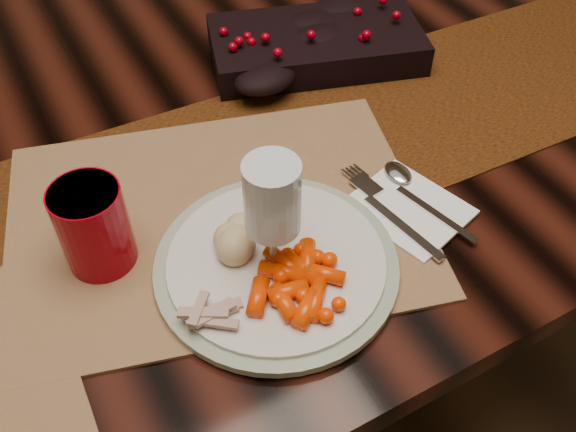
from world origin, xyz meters
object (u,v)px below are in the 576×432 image
baby_carrots (293,285)px  dinner_plate (276,264)px  dining_table (211,279)px  placemat_main (216,218)px  turkey_shreds (220,316)px  red_cup (94,227)px  napkin (408,208)px  wine_glass (273,224)px  mashed_potatoes (246,236)px  centerpiece (316,40)px

baby_carrots → dinner_plate: bearing=85.7°
dining_table → placemat_main: 0.42m
turkey_shreds → red_cup: size_ratio=0.71×
napkin → red_cup: size_ratio=1.23×
wine_glass → turkey_shreds: bearing=-153.6°
dining_table → mashed_potatoes: mashed_potatoes is taller
turkey_shreds → wine_glass: 0.11m
dining_table → napkin: (0.17, -0.29, 0.38)m
baby_carrots → red_cup: bearing=136.7°
dining_table → mashed_potatoes: 0.50m
baby_carrots → turkey_shreds: bearing=178.1°
mashed_potatoes → red_cup: bearing=151.7°
centerpiece → napkin: centerpiece is taller
dining_table → napkin: napkin is taller
red_cup → napkin: bearing=-16.8°
turkey_shreds → red_cup: 0.18m
dining_table → baby_carrots: 0.53m
dinner_plate → baby_carrots: 0.05m
dining_table → wine_glass: (-0.02, -0.30, 0.46)m
mashed_potatoes → red_cup: 0.17m
centerpiece → dinner_plate: centerpiece is taller
turkey_shreds → mashed_potatoes: bearing=47.7°
napkin → red_cup: 0.38m
centerpiece → turkey_shreds: 0.52m
dining_table → wine_glass: size_ratio=10.82×
centerpiece → turkey_shreds: bearing=-131.5°
turkey_shreds → napkin: bearing=9.4°
centerpiece → napkin: bearing=-101.0°
dinner_plate → turkey_shreds: 0.10m
placemat_main → turkey_shreds: bearing=-96.6°
baby_carrots → dining_table: bearing=87.2°
mashed_potatoes → red_cup: (-0.15, 0.08, 0.02)m
placemat_main → red_cup: size_ratio=4.66×
dining_table → red_cup: size_ratio=16.72×
dining_table → turkey_shreds: bearing=-106.8°
baby_carrots → turkey_shreds: 0.09m
placemat_main → centerpiece: bearing=55.8°
dinner_plate → placemat_main: bearing=104.7°
centerpiece → red_cup: 0.48m
napkin → dinner_plate: bearing=164.2°
placemat_main → napkin: (0.21, -0.10, 0.00)m
napkin → dining_table: bearing=104.0°
napkin → red_cup: (-0.36, 0.11, 0.05)m
placemat_main → wine_glass: wine_glass is taller
mashed_potatoes → dining_table: bearing=82.5°
placemat_main → red_cup: 0.15m
dining_table → napkin: bearing=-59.5°
centerpiece → wine_glass: bearing=-126.7°
red_cup → centerpiece: bearing=29.0°
wine_glass → centerpiece: bearing=53.3°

